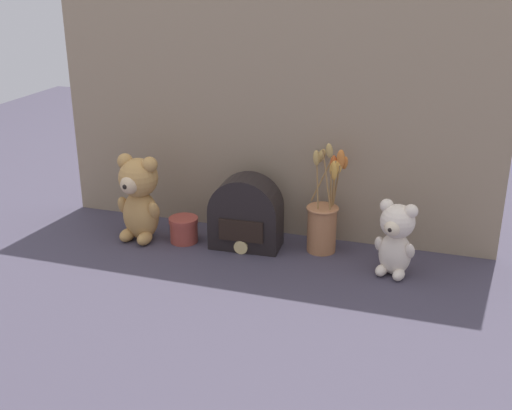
{
  "coord_description": "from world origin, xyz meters",
  "views": [
    {
      "loc": [
        0.52,
        -1.59,
        0.8
      ],
      "look_at": [
        0.0,
        0.02,
        0.14
      ],
      "focal_mm": 45.0,
      "sensor_mm": 36.0,
      "label": 1
    }
  ],
  "objects": [
    {
      "name": "decorative_tin_tall",
      "position": [
        -0.22,
        0.01,
        0.04
      ],
      "size": [
        0.09,
        0.09,
        0.08
      ],
      "color": "#993D33",
      "rests_on": "ground"
    },
    {
      "name": "flower_vase",
      "position": [
        0.18,
        0.07,
        0.1
      ],
      "size": [
        0.11,
        0.14,
        0.33
      ],
      "color": "#AD7047",
      "rests_on": "ground"
    },
    {
      "name": "backdrop_wall",
      "position": [
        0.0,
        0.17,
        0.38
      ],
      "size": [
        1.33,
        0.02,
        0.76
      ],
      "color": "gray",
      "rests_on": "ground"
    },
    {
      "name": "teddy_bear_medium",
      "position": [
        0.4,
        -0.01,
        0.11
      ],
      "size": [
        0.12,
        0.1,
        0.21
      ],
      "color": "beige",
      "rests_on": "ground"
    },
    {
      "name": "vintage_radio",
      "position": [
        -0.03,
        0.03,
        0.09
      ],
      "size": [
        0.21,
        0.12,
        0.22
      ],
      "color": "black",
      "rests_on": "ground"
    },
    {
      "name": "teddy_bear_large",
      "position": [
        -0.35,
        -0.01,
        0.14
      ],
      "size": [
        0.14,
        0.13,
        0.26
      ],
      "color": "tan",
      "rests_on": "ground"
    },
    {
      "name": "ground_plane",
      "position": [
        0.0,
        0.0,
        0.0
      ],
      "size": [
        4.0,
        4.0,
        0.0
      ],
      "primitive_type": "plane",
      "color": "#3D3847"
    }
  ]
}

